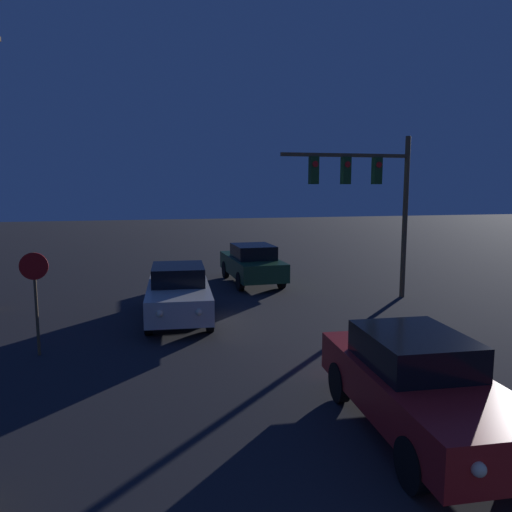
# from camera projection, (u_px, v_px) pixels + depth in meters

# --- Properties ---
(car_near) EXTENTS (2.03, 4.67, 1.60)m
(car_near) POSITION_uv_depth(u_px,v_px,m) (418.00, 384.00, 7.94)
(car_near) COLOR #B21E1E
(car_near) RESTS_ON ground_plane
(car_mid) EXTENTS (2.10, 4.69, 1.60)m
(car_mid) POSITION_uv_depth(u_px,v_px,m) (179.00, 292.00, 14.74)
(car_mid) COLOR beige
(car_mid) RESTS_ON ground_plane
(car_far) EXTENTS (1.91, 4.63, 1.60)m
(car_far) POSITION_uv_depth(u_px,v_px,m) (252.00, 263.00, 20.25)
(car_far) COLOR #1E4728
(car_far) RESTS_ON ground_plane
(traffic_signal_mast) EXTENTS (4.64, 0.30, 5.63)m
(traffic_signal_mast) POSITION_uv_depth(u_px,v_px,m) (370.00, 188.00, 17.00)
(traffic_signal_mast) COLOR brown
(traffic_signal_mast) RESTS_ON ground_plane
(stop_sign) EXTENTS (0.63, 0.07, 2.43)m
(stop_sign) POSITION_uv_depth(u_px,v_px,m) (35.00, 285.00, 11.48)
(stop_sign) COLOR brown
(stop_sign) RESTS_ON ground_plane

